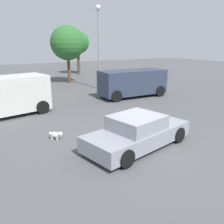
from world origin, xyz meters
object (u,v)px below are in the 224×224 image
object	(u,v)px
dog	(56,134)
suv_dark	(133,82)
van_white	(0,96)
light_post_near	(98,34)
sedan_foreground	(138,132)

from	to	relation	value
dog	suv_dark	xyz separation A→B (m)	(7.50, 5.19, 0.84)
van_white	suv_dark	distance (m)	9.03
light_post_near	dog	bearing A→B (deg)	-126.35
dog	light_post_near	bearing A→B (deg)	103.39
suv_dark	light_post_near	distance (m)	5.41
light_post_near	sedan_foreground	bearing A→B (deg)	-110.39
sedan_foreground	suv_dark	xyz separation A→B (m)	(4.97, 7.46, 0.49)
dog	light_post_near	xyz separation A→B (m)	(6.81, 9.26, 4.34)
dog	light_post_near	size ratio (longest dim) A/B	0.08
sedan_foreground	dog	distance (m)	3.42
dog	suv_dark	distance (m)	9.16
sedan_foreground	dog	size ratio (longest dim) A/B	9.08
suv_dark	light_post_near	xyz separation A→B (m)	(-0.69, 4.07, 3.49)
sedan_foreground	light_post_near	world-z (taller)	light_post_near
sedan_foreground	suv_dark	world-z (taller)	suv_dark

